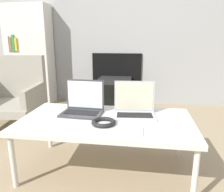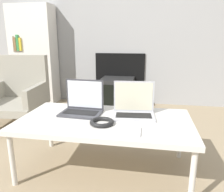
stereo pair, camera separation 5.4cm
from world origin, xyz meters
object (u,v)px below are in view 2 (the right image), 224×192
Objects in this scene: laptop_left at (83,105)px; phone at (135,131)px; laptop_right at (134,108)px; headphones at (102,122)px; tv at (117,93)px; armchair at (18,91)px.

laptop_left is 0.53m from phone.
laptop_right is 2.18× the size of phone.
headphones is at bearing -138.06° from laptop_right.
phone is (0.03, -0.30, -0.06)m from laptop_right.
tv is 0.61× the size of armchair.
phone is 1.80m from armchair.
phone is 0.19× the size of armchair.
armchair is at bearing 147.83° from laptop_left.
armchair is at bearing 147.48° from laptop_right.
armchair reaches higher than tv.
tv is 1.34m from armchair.
armchair is at bearing -144.07° from tv.
headphones is 0.25m from phone.
laptop_left is 1.54m from tv.
laptop_left reaches higher than headphones.
laptop_left is 1.27m from armchair.
laptop_right is at bearing -33.10° from armchair.
laptop_right reaches higher than headphones.
tv is at bearing 30.05° from armchair.
armchair is (-1.43, 0.74, -0.10)m from laptop_right.
headphones reaches higher than tv.
armchair is at bearing 144.64° from phone.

